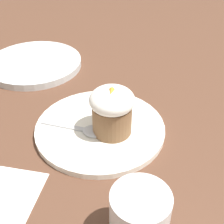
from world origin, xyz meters
TOP-DOWN VIEW (x-y plane):
  - ground_plane at (0.00, 0.00)m, footprint 4.00×4.00m
  - dessert_plate at (0.00, 0.00)m, footprint 0.26×0.26m
  - carrot_cake at (0.01, 0.03)m, footprint 0.08×0.08m
  - spoon at (0.02, -0.02)m, footprint 0.04×0.14m
  - coffee_cup at (0.22, 0.10)m, footprint 0.11×0.08m
  - side_plate at (-0.23, -0.23)m, footprint 0.25×0.25m
  - paper_napkin at (0.19, -0.11)m, footprint 0.11×0.10m

SIDE VIEW (x-z plane):
  - ground_plane at x=0.00m, z-range 0.00..0.00m
  - paper_napkin at x=0.19m, z-range 0.00..0.00m
  - dessert_plate at x=0.00m, z-range 0.00..0.01m
  - side_plate at x=-0.23m, z-range 0.00..0.02m
  - spoon at x=0.02m, z-range 0.01..0.02m
  - coffee_cup at x=0.22m, z-range 0.00..0.09m
  - carrot_cake at x=0.01m, z-range 0.01..0.11m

